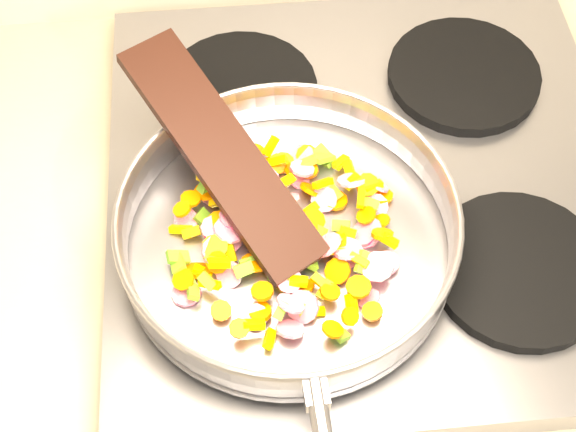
{
  "coord_description": "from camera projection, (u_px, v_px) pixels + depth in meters",
  "views": [
    {
      "loc": [
        -0.84,
        1.13,
        1.69
      ],
      "look_at": [
        -0.8,
        1.57,
        1.01
      ],
      "focal_mm": 50.0,
      "sensor_mm": 36.0,
      "label": 1
    }
  ],
  "objects": [
    {
      "name": "grate_bl",
      "position": [
        241.0,
        90.0,
        0.99
      ],
      "size": [
        0.19,
        0.19,
        0.02
      ],
      "primitive_type": "cylinder",
      "color": "black",
      "rests_on": "cooktop"
    },
    {
      "name": "grate_fl",
      "position": [
        256.0,
        291.0,
        0.84
      ],
      "size": [
        0.19,
        0.19,
        0.02
      ],
      "primitive_type": "cylinder",
      "color": "black",
      "rests_on": "cooktop"
    },
    {
      "name": "saute_pan",
      "position": [
        288.0,
        229.0,
        0.83
      ],
      "size": [
        0.4,
        0.57,
        0.06
      ],
      "rotation": [
        0.0,
        0.0,
        0.04
      ],
      "color": "#9E9EA5",
      "rests_on": "grate_fl"
    },
    {
      "name": "wooden_spatula",
      "position": [
        221.0,
        153.0,
        0.84
      ],
      "size": [
        0.21,
        0.29,
        0.1
      ],
      "primitive_type": "cube",
      "rotation": [
        0.0,
        -0.27,
        2.11
      ],
      "color": "black",
      "rests_on": "saute_pan"
    },
    {
      "name": "grate_fr",
      "position": [
        519.0,
        269.0,
        0.85
      ],
      "size": [
        0.19,
        0.19,
        0.02
      ],
      "primitive_type": "cylinder",
      "color": "black",
      "rests_on": "cooktop"
    },
    {
      "name": "grate_br",
      "position": [
        464.0,
        75.0,
        1.0
      ],
      "size": [
        0.19,
        0.19,
        0.02
      ],
      "primitive_type": "cylinder",
      "color": "black",
      "rests_on": "cooktop"
    },
    {
      "name": "cooktop",
      "position": [
        367.0,
        187.0,
        0.94
      ],
      "size": [
        0.6,
        0.6,
        0.04
      ],
      "primitive_type": "cube",
      "color": "#939399",
      "rests_on": "counter_top"
    },
    {
      "name": "vegetable_heap",
      "position": [
        286.0,
        231.0,
        0.84
      ],
      "size": [
        0.25,
        0.26,
        0.05
      ],
      "color": "#DE154D",
      "rests_on": "saute_pan"
    }
  ]
}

